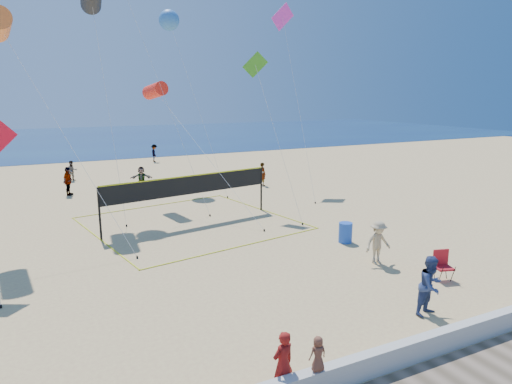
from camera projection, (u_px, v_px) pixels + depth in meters
name	position (u px, v px, depth m)	size (l,w,h in m)	color
ground	(322.00, 316.00, 13.76)	(120.00, 120.00, 0.00)	tan
ocean	(86.00, 139.00, 68.10)	(140.00, 50.00, 0.03)	navy
seawall	(393.00, 357.00, 11.06)	(32.00, 0.30, 0.60)	beige
woman	(283.00, 364.00, 9.98)	(0.56, 0.37, 1.53)	maroon
toddler	(318.00, 354.00, 9.93)	(0.40, 0.26, 0.81)	brown
bystander_a	(431.00, 286.00, 13.66)	(0.90, 0.70, 1.84)	navy
bystander_b	(378.00, 243.00, 17.81)	(1.12, 0.64, 1.73)	tan
far_person_0	(68.00, 181.00, 29.86)	(1.11, 0.46, 1.89)	gray
far_person_1	(141.00, 178.00, 31.61)	(1.52, 0.48, 1.64)	gray
far_person_2	(263.00, 174.00, 33.14)	(0.61, 0.40, 1.69)	gray
far_person_3	(72.00, 171.00, 34.98)	(0.75, 0.58, 1.54)	gray
far_person_4	(154.00, 153.00, 44.67)	(1.11, 0.64, 1.72)	gray
camp_chair	(442.00, 263.00, 16.32)	(0.71, 0.83, 1.21)	#A4121C
trash_barrel	(345.00, 233.00, 20.47)	(0.61, 0.61, 0.91)	blue
volleyball_net	(189.00, 191.00, 23.22)	(10.88, 10.76, 2.51)	black
kite_2	(155.00, 91.00, 26.80)	(3.58, 9.42, 7.27)	red
kite_4	(258.00, 74.00, 25.40)	(1.25, 5.17, 8.88)	#3A9020
kite_5	(284.00, 25.00, 32.15)	(2.68, 7.43, 12.89)	#EB38C5
kite_7	(169.00, 20.00, 32.42)	(2.25, 7.82, 12.41)	blue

